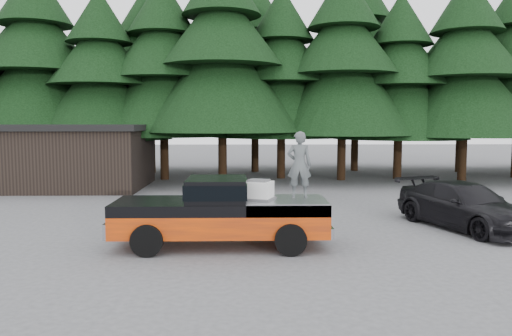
{
  "coord_description": "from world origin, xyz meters",
  "views": [
    {
      "loc": [
        0.25,
        -14.24,
        3.48
      ],
      "look_at": [
        0.59,
        0.0,
        2.13
      ],
      "focal_mm": 35.0,
      "sensor_mm": 36.0,
      "label": 1
    }
  ],
  "objects_px": {
    "parked_car": "(465,206)",
    "air_compressor": "(259,191)",
    "man_on_bed": "(299,164)",
    "utility_building": "(67,156)",
    "pickup_truck": "(221,223)"
  },
  "relations": [
    {
      "from": "pickup_truck",
      "to": "air_compressor",
      "type": "distance_m",
      "value": 1.39
    },
    {
      "from": "pickup_truck",
      "to": "utility_building",
      "type": "distance_m",
      "value": 15.31
    },
    {
      "from": "air_compressor",
      "to": "parked_car",
      "type": "relative_size",
      "value": 0.14
    },
    {
      "from": "man_on_bed",
      "to": "pickup_truck",
      "type": "bearing_deg",
      "value": 14.25
    },
    {
      "from": "air_compressor",
      "to": "man_on_bed",
      "type": "height_order",
      "value": "man_on_bed"
    },
    {
      "from": "parked_car",
      "to": "air_compressor",
      "type": "bearing_deg",
      "value": 179.66
    },
    {
      "from": "utility_building",
      "to": "parked_car",
      "type": "bearing_deg",
      "value": -32.45
    },
    {
      "from": "parked_car",
      "to": "utility_building",
      "type": "height_order",
      "value": "utility_building"
    },
    {
      "from": "parked_car",
      "to": "pickup_truck",
      "type": "bearing_deg",
      "value": 176.47
    },
    {
      "from": "parked_car",
      "to": "utility_building",
      "type": "distance_m",
      "value": 19.46
    },
    {
      "from": "pickup_truck",
      "to": "man_on_bed",
      "type": "height_order",
      "value": "man_on_bed"
    },
    {
      "from": "utility_building",
      "to": "pickup_truck",
      "type": "bearing_deg",
      "value": -55.76
    },
    {
      "from": "parked_car",
      "to": "utility_building",
      "type": "relative_size",
      "value": 0.61
    },
    {
      "from": "utility_building",
      "to": "air_compressor",
      "type": "bearing_deg",
      "value": -52.89
    },
    {
      "from": "parked_car",
      "to": "man_on_bed",
      "type": "bearing_deg",
      "value": 179.3
    }
  ]
}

